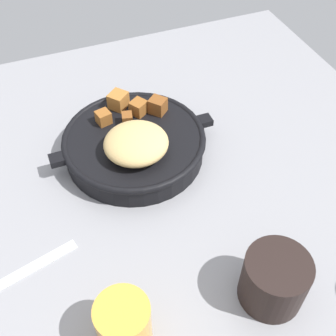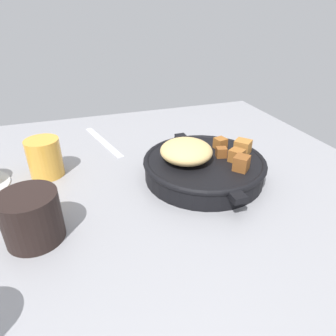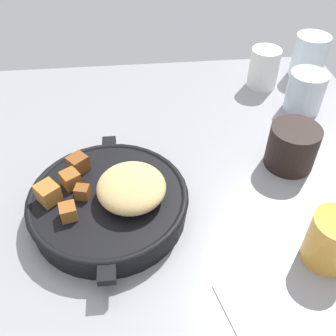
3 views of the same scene
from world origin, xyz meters
TOP-DOWN VIEW (x-y plane):
  - ground_plane at (0.00, 0.00)cm, footprint 94.99×90.76cm
  - cast_iron_skillet at (1.32, -7.98)cm, footprint 29.17×24.83cm
  - butter_knife at (26.07, 9.05)cm, footprint 21.57×7.02cm
  - coffee_mug_dark at (-7.36, 23.78)cm, footprint 8.68×8.68cm
  - juice_glass_amber at (12.62, 22.38)cm, footprint 6.80×6.80cm

SIDE VIEW (x-z plane):
  - ground_plane at x=0.00cm, z-range -2.40..0.00cm
  - butter_knife at x=26.07cm, z-range 0.00..0.36cm
  - cast_iron_skillet at x=1.32cm, z-range -1.14..7.20cm
  - coffee_mug_dark at x=-7.36cm, z-range 0.00..7.90cm
  - juice_glass_amber at x=12.62cm, z-range 0.00..8.02cm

